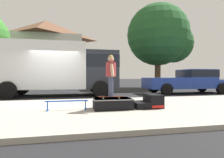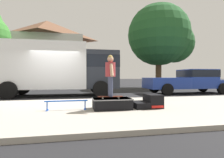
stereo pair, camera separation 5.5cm
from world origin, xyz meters
The scene contains 11 objects.
ground_plane centered at (0.00, 0.00, 0.00)m, with size 140.00×140.00×0.00m, color black.
sidewalk_slab centered at (0.00, -3.00, 0.06)m, with size 50.00×5.00×0.12m, color #A8A093.
skate_box centered at (2.20, -3.22, 0.30)m, with size 1.20×0.77×0.34m.
kicker_ramp centered at (3.45, -3.22, 0.30)m, with size 0.90×0.72×0.44m.
grind_rail centered at (0.80, -3.11, 0.34)m, with size 1.29×0.28×0.30m.
skateboard centered at (2.15, -3.27, 0.51)m, with size 0.79×0.23×0.07m.
skater_kid centered at (2.15, -3.27, 1.29)m, with size 0.31×0.66×1.29m.
box_truck centered at (0.09, 2.20, 1.70)m, with size 6.91×2.63×3.05m.
pickup_truck_blue centered at (8.56, 2.01, 0.89)m, with size 5.70×2.09×1.61m.
street_tree_neighbour centered at (9.23, 7.35, 5.00)m, with size 6.52×5.92×8.13m.
house_behind centered at (-2.73, 15.61, 4.24)m, with size 9.54×8.23×8.40m.
Camera 2 is at (1.13, -8.73, 1.15)m, focal length 28.54 mm.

